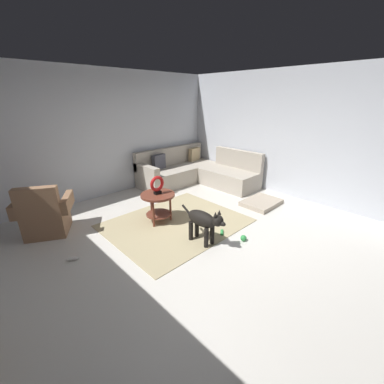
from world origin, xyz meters
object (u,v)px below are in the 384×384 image
(dog_toy_ball, at_px, (243,238))
(dog_toy_rope, at_px, (222,233))
(dog, at_px, (204,221))
(dog_bed_mat, at_px, (261,203))
(sectional_couch, at_px, (196,173))
(armchair, at_px, (45,216))
(dog_toy_bone, at_px, (73,259))
(torus_sculpture, at_px, (157,185))
(side_table, at_px, (158,200))

(dog_toy_ball, distance_m, dog_toy_rope, 0.38)
(dog, bearing_deg, dog_bed_mat, -178.79)
(sectional_couch, height_order, armchair, same)
(dog, relative_size, dog_toy_rope, 5.87)
(sectional_couch, xyz_separation_m, dog_toy_bone, (-3.57, -1.15, -0.26))
(dog, xyz_separation_m, dog_toy_ball, (0.49, -0.40, -0.33))
(armchair, height_order, dog, armchair)
(sectional_couch, distance_m, dog_bed_mat, 1.96)
(sectional_couch, xyz_separation_m, dog, (-1.94, -2.10, 0.09))
(armchair, xyz_separation_m, dog_toy_bone, (0.01, -1.03, -0.29))
(dog_toy_ball, bearing_deg, torus_sculpture, 111.21)
(sectional_couch, relative_size, side_table, 3.75)
(side_table, relative_size, dog_bed_mat, 0.75)
(side_table, relative_size, dog_toy_rope, 4.15)
(dog, bearing_deg, sectional_couch, -136.21)
(side_table, relative_size, dog_toy_bone, 3.33)
(dog_toy_ball, bearing_deg, side_table, 111.21)
(dog_toy_bone, bearing_deg, dog, -30.21)
(side_table, distance_m, dog_bed_mat, 2.23)
(torus_sculpture, bearing_deg, dog_toy_bone, -176.32)
(dog, bearing_deg, dog_toy_bone, -33.62)
(sectional_couch, distance_m, dog, 2.86)
(sectional_couch, bearing_deg, dog_bed_mat, -90.16)
(torus_sculpture, height_order, dog_toy_rope, torus_sculpture)
(armchair, height_order, dog_toy_rope, armchair)
(dog_toy_bone, bearing_deg, dog_bed_mat, -12.51)
(dog_toy_rope, bearing_deg, dog_bed_mat, 7.10)
(armchair, bearing_deg, side_table, -2.08)
(sectional_couch, relative_size, dog_bed_mat, 2.81)
(torus_sculpture, relative_size, dog_toy_rope, 2.26)
(dog_toy_ball, bearing_deg, dog_toy_bone, 147.54)
(sectional_couch, height_order, side_table, sectional_couch)
(sectional_couch, bearing_deg, torus_sculpture, -152.44)
(dog, bearing_deg, armchair, -53.70)
(dog, bearing_deg, dog_toy_ball, 137.43)
(armchair, xyz_separation_m, dog, (1.64, -1.98, 0.05))
(dog_toy_ball, bearing_deg, armchair, 131.91)
(sectional_couch, bearing_deg, dog, -132.80)
(dog_toy_bone, bearing_deg, dog_toy_ball, -32.46)
(torus_sculpture, relative_size, dog_bed_mat, 0.41)
(dog_bed_mat, height_order, dog_toy_ball, dog_toy_ball)
(armchair, xyz_separation_m, dog_toy_ball, (2.13, -2.38, -0.27))
(dog_toy_rope, bearing_deg, armchair, 135.61)
(dog_bed_mat, relative_size, dog, 0.94)
(side_table, relative_size, dog_toy_ball, 6.21)
(sectional_couch, relative_size, dog, 2.65)
(dog_toy_ball, height_order, dog_toy_rope, dog_toy_ball)
(dog_bed_mat, bearing_deg, sectional_couch, 89.84)
(dog, relative_size, dog_toy_bone, 4.71)
(armchair, relative_size, dog, 1.17)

